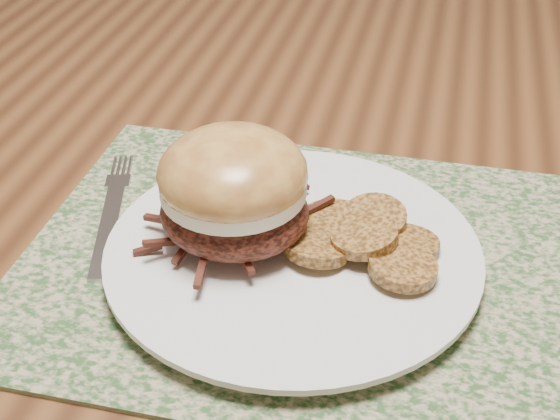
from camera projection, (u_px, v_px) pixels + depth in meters
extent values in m
cube|color=brown|center=(185.00, 107.00, 0.83)|extent=(1.50, 0.90, 0.04)
cube|color=#30512A|center=(325.00, 265.00, 0.58)|extent=(0.45, 0.33, 0.00)
cylinder|color=white|center=(293.00, 255.00, 0.57)|extent=(0.26, 0.26, 0.02)
ellipsoid|color=black|center=(234.00, 211.00, 0.57)|extent=(0.14, 0.14, 0.04)
cylinder|color=beige|center=(233.00, 186.00, 0.56)|extent=(0.14, 0.14, 0.01)
ellipsoid|color=#BC863D|center=(233.00, 173.00, 0.55)|extent=(0.14, 0.14, 0.06)
cylinder|color=#9B682D|center=(332.00, 224.00, 0.59)|extent=(0.06, 0.05, 0.01)
cylinder|color=#9B682D|center=(375.00, 218.00, 0.58)|extent=(0.05, 0.05, 0.02)
cylinder|color=#9B682D|center=(404.00, 245.00, 0.56)|extent=(0.07, 0.07, 0.02)
cylinder|color=#9B682D|center=(317.00, 248.00, 0.56)|extent=(0.07, 0.07, 0.02)
cylinder|color=#9B682D|center=(364.00, 236.00, 0.55)|extent=(0.07, 0.07, 0.02)
cylinder|color=#9B682D|center=(403.00, 267.00, 0.54)|extent=(0.07, 0.07, 0.01)
cube|color=silver|center=(108.00, 231.00, 0.61)|extent=(0.05, 0.12, 0.00)
cube|color=silver|center=(118.00, 182.00, 0.67)|extent=(0.02, 0.02, 0.00)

